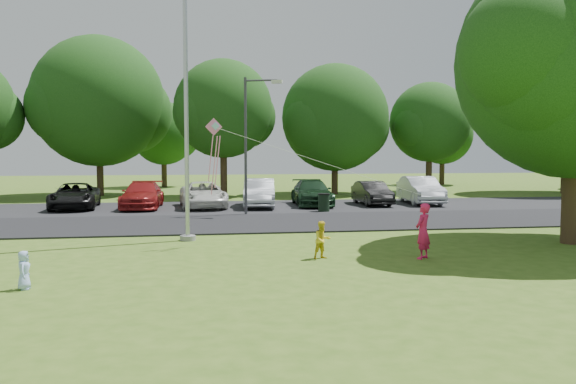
{
  "coord_description": "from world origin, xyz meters",
  "views": [
    {
      "loc": [
        -3.09,
        -13.2,
        2.82
      ],
      "look_at": [
        -0.39,
        4.0,
        1.6
      ],
      "focal_mm": 35.0,
      "sensor_mm": 36.0,
      "label": 1
    }
  ],
  "objects": [
    {
      "name": "tree_row",
      "position": [
        1.59,
        24.23,
        5.71
      ],
      "size": [
        64.35,
        11.94,
        10.88
      ],
      "color": "#332316",
      "rests_on": "ground"
    },
    {
      "name": "trash_can",
      "position": [
        2.68,
        12.59,
        0.45
      ],
      "size": [
        0.57,
        0.57,
        0.9
      ],
      "rotation": [
        0.0,
        0.0,
        -0.3
      ],
      "color": "black",
      "rests_on": "ground"
    },
    {
      "name": "woman",
      "position": [
        2.75,
        0.84,
        0.74
      ],
      "size": [
        0.64,
        0.63,
        1.49
      ],
      "primitive_type": "imported",
      "rotation": [
        0.0,
        0.0,
        3.88
      ],
      "color": "#DD1D55",
      "rests_on": "ground"
    },
    {
      "name": "parked_cars",
      "position": [
        -0.8,
        15.49,
        0.73
      ],
      "size": [
        20.16,
        5.1,
        1.48
      ],
      "color": "black",
      "rests_on": "ground"
    },
    {
      "name": "child_yellow",
      "position": [
        0.11,
        1.26,
        0.5
      ],
      "size": [
        0.59,
        0.52,
        1.01
      ],
      "primitive_type": "imported",
      "rotation": [
        0.0,
        0.0,
        0.33
      ],
      "color": "yellow",
      "rests_on": "ground"
    },
    {
      "name": "big_tree",
      "position": [
        8.21,
        2.48,
        5.5
      ],
      "size": [
        8.18,
        7.26,
        9.27
      ],
      "rotation": [
        0.0,
        0.0,
        0.4
      ],
      "color": "#332316",
      "rests_on": "ground"
    },
    {
      "name": "kite",
      "position": [
        -2.49,
        3.67,
        3.09
      ],
      "size": [
        5.68,
        3.17,
        2.3
      ],
      "rotation": [
        0.0,
        0.0,
        0.23
      ],
      "color": "pink",
      "rests_on": "ground"
    },
    {
      "name": "child_blue",
      "position": [
        -6.7,
        -1.08,
        0.4
      ],
      "size": [
        0.29,
        0.41,
        0.81
      ],
      "primitive_type": "imported",
      "rotation": [
        0.0,
        0.0,
        1.65
      ],
      "color": "#A2C1F9",
      "rests_on": "ground"
    },
    {
      "name": "parking_strip",
      "position": [
        0.0,
        15.5,
        0.03
      ],
      "size": [
        42.0,
        7.0,
        0.06
      ],
      "primitive_type": "cube",
      "color": "black",
      "rests_on": "ground"
    },
    {
      "name": "ground",
      "position": [
        0.0,
        0.0,
        0.0
      ],
      "size": [
        120.0,
        120.0,
        0.0
      ],
      "primitive_type": "plane",
      "color": "#3B5B18",
      "rests_on": "ground"
    },
    {
      "name": "park_road",
      "position": [
        0.0,
        9.0,
        0.03
      ],
      "size": [
        60.0,
        6.0,
        0.06
      ],
      "primitive_type": "cube",
      "color": "black",
      "rests_on": "ground"
    },
    {
      "name": "flagpole",
      "position": [
        -3.5,
        5.0,
        4.17
      ],
      "size": [
        0.5,
        0.5,
        10.0
      ],
      "color": "#B7BABF",
      "rests_on": "ground"
    },
    {
      "name": "horizon_trees",
      "position": [
        4.06,
        33.88,
        4.3
      ],
      "size": [
        77.46,
        7.2,
        7.02
      ],
      "color": "#332316",
      "rests_on": "ground"
    },
    {
      "name": "street_lamp",
      "position": [
        -0.82,
        11.9,
        3.71
      ],
      "size": [
        1.68,
        0.72,
        6.17
      ],
      "rotation": [
        0.0,
        0.0,
        -0.33
      ],
      "color": "#3F3F44",
      "rests_on": "ground"
    }
  ]
}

